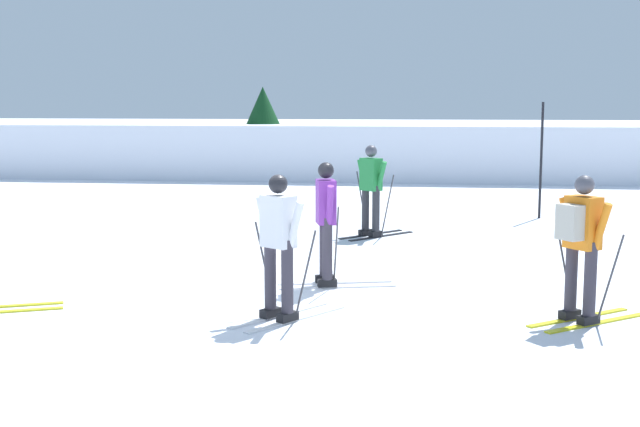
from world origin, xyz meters
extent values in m
plane|color=silver|center=(0.00, 0.00, 0.00)|extent=(120.00, 120.00, 0.00)
cube|color=silver|center=(0.00, 19.61, 0.86)|extent=(80.00, 8.26, 1.72)
cube|color=black|center=(0.99, 5.77, 0.01)|extent=(1.15, 1.23, 0.02)
cube|color=black|center=(1.20, 5.58, 0.01)|extent=(1.15, 1.23, 0.02)
cube|color=black|center=(0.89, 5.66, 0.07)|extent=(0.26, 0.27, 0.10)
cube|color=black|center=(1.09, 5.47, 0.07)|extent=(0.26, 0.27, 0.10)
cylinder|color=#2D2D33|center=(0.89, 5.66, 0.55)|extent=(0.14, 0.14, 0.85)
cylinder|color=#2D2D33|center=(1.09, 5.47, 0.55)|extent=(0.14, 0.14, 0.85)
cube|color=#23843D|center=(0.99, 5.57, 1.17)|extent=(0.44, 0.43, 0.60)
cylinder|color=#23843D|center=(0.82, 5.75, 1.16)|extent=(0.25, 0.24, 0.55)
cylinder|color=#23843D|center=(1.19, 5.41, 1.16)|extent=(0.25, 0.24, 0.55)
sphere|color=#4C4C56|center=(0.99, 5.57, 1.60)|extent=(0.22, 0.22, 0.22)
cylinder|color=#38383D|center=(0.81, 5.87, 0.59)|extent=(0.26, 0.24, 1.19)
cylinder|color=#38383D|center=(1.31, 5.41, 0.59)|extent=(0.26, 0.24, 1.19)
cube|color=silver|center=(0.73, 1.50, 0.01)|extent=(1.57, 0.47, 0.02)
cube|color=silver|center=(0.80, 1.22, 0.01)|extent=(1.57, 0.47, 0.02)
cube|color=black|center=(0.58, 1.46, 0.07)|extent=(0.28, 0.18, 0.10)
cube|color=black|center=(0.65, 1.19, 0.07)|extent=(0.28, 0.18, 0.10)
cylinder|color=#38333D|center=(0.58, 1.46, 0.55)|extent=(0.14, 0.14, 0.85)
cylinder|color=#38333D|center=(0.65, 1.19, 0.55)|extent=(0.14, 0.14, 0.85)
cube|color=purple|center=(0.62, 1.32, 1.17)|extent=(0.32, 0.43, 0.60)
cylinder|color=purple|center=(0.58, 1.57, 1.16)|extent=(0.15, 0.27, 0.55)
cylinder|color=purple|center=(0.70, 1.09, 1.16)|extent=(0.15, 0.27, 0.55)
sphere|color=black|center=(0.62, 1.32, 1.60)|extent=(0.22, 0.22, 0.22)
cylinder|color=#38383D|center=(0.65, 1.62, 0.58)|extent=(0.13, 0.43, 1.17)
cylinder|color=#38383D|center=(0.78, 1.08, 0.58)|extent=(0.13, 0.43, 1.17)
cube|color=silver|center=(0.25, -0.36, 0.01)|extent=(1.01, 1.35, 0.02)
cube|color=silver|center=(0.48, -0.52, 0.01)|extent=(1.01, 1.35, 0.02)
cube|color=black|center=(0.16, -0.48, 0.07)|extent=(0.25, 0.28, 0.10)
cube|color=black|center=(0.39, -0.64, 0.07)|extent=(0.25, 0.28, 0.10)
cylinder|color=#38333D|center=(0.16, -0.48, 0.55)|extent=(0.14, 0.14, 0.85)
cylinder|color=#38333D|center=(0.39, -0.64, 0.55)|extent=(0.14, 0.14, 0.85)
cube|color=white|center=(0.28, -0.56, 1.17)|extent=(0.45, 0.42, 0.60)
cylinder|color=white|center=(0.09, -0.40, 1.16)|extent=(0.26, 0.22, 0.55)
cylinder|color=white|center=(0.49, -0.69, 1.16)|extent=(0.26, 0.22, 0.55)
sphere|color=black|center=(0.28, -0.56, 1.60)|extent=(0.22, 0.22, 0.22)
cylinder|color=#38383D|center=(0.07, -0.29, 0.55)|extent=(0.30, 0.23, 1.11)
cylinder|color=#38383D|center=(0.60, -0.67, 0.55)|extent=(0.30, 0.23, 1.11)
cube|color=gold|center=(3.77, -0.06, 0.01)|extent=(1.33, 1.04, 0.02)
cube|color=gold|center=(3.94, -0.28, 0.01)|extent=(1.33, 1.04, 0.02)
cube|color=black|center=(3.65, -0.15, 0.07)|extent=(0.28, 0.25, 0.10)
cube|color=black|center=(3.82, -0.37, 0.07)|extent=(0.28, 0.25, 0.10)
cylinder|color=#38333D|center=(3.65, -0.15, 0.55)|extent=(0.14, 0.14, 0.85)
cylinder|color=#38333D|center=(3.82, -0.37, 0.55)|extent=(0.14, 0.14, 0.85)
cube|color=orange|center=(3.73, -0.26, 1.17)|extent=(0.42, 0.45, 0.60)
cylinder|color=orange|center=(3.60, -0.05, 1.16)|extent=(0.23, 0.26, 0.55)
cylinder|color=orange|center=(3.90, -0.44, 1.16)|extent=(0.23, 0.26, 0.55)
sphere|color=#4C4C56|center=(3.73, -0.26, 1.60)|extent=(0.22, 0.22, 0.22)
cylinder|color=#38383D|center=(3.61, 0.06, 0.54)|extent=(0.23, 0.29, 1.10)
cylinder|color=#38383D|center=(4.01, -0.46, 0.54)|extent=(0.23, 0.29, 1.10)
cube|color=#B7B2A3|center=(3.56, -0.39, 1.19)|extent=(0.31, 0.33, 0.40)
cylinder|color=black|center=(4.47, 8.43, 1.24)|extent=(0.05, 0.05, 2.49)
cylinder|color=#513823|center=(-3.25, 17.53, 0.29)|extent=(0.16, 0.16, 0.58)
cone|color=#0F3819|center=(-3.25, 17.53, 1.76)|extent=(2.14, 2.14, 2.37)
camera|label=1|loc=(1.87, -10.02, 2.57)|focal=47.44mm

